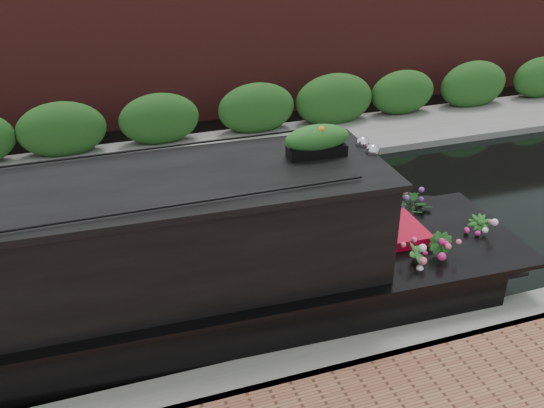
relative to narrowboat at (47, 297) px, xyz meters
name	(u,v)px	position (x,y,z in m)	size (l,w,h in m)	color
ground	(217,252)	(2.69, 1.78, -0.91)	(80.00, 80.00, 0.00)	black
near_bank_coping	(282,381)	(2.69, -1.52, -0.91)	(40.00, 0.60, 0.50)	gray
far_bank_path	(172,162)	(2.69, 5.98, -0.91)	(40.00, 2.40, 0.34)	slate
far_hedge	(165,148)	(2.69, 6.88, -0.91)	(40.00, 1.10, 2.80)	#1F4F1A
far_brick_wall	(151,121)	(2.69, 8.98, -0.91)	(40.00, 1.00, 8.00)	#57201D
narrowboat	(47,297)	(0.00, 0.00, 0.00)	(13.17, 2.82, 3.06)	black
rope_fender	(489,253)	(6.96, 0.00, -0.75)	(0.33, 0.33, 0.43)	brown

